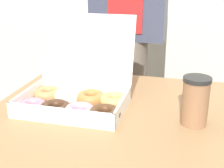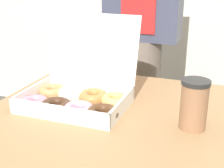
# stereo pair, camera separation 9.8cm
# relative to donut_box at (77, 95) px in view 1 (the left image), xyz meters

# --- Properties ---
(donut_box) EXTENTS (0.38, 0.32, 0.29)m
(donut_box) POSITION_rel_donut_box_xyz_m (0.00, 0.00, 0.00)
(donut_box) COLOR white
(donut_box) RESTS_ON table
(coffee_cup) EXTENTS (0.08, 0.08, 0.15)m
(coffee_cup) POSITION_rel_donut_box_xyz_m (0.38, -0.03, 0.03)
(coffee_cup) COLOR #8C6042
(coffee_cup) RESTS_ON table
(person_customer) EXTENTS (0.37, 0.21, 1.62)m
(person_customer) POSITION_rel_donut_box_xyz_m (0.04, 0.65, 0.09)
(person_customer) COLOR #665B51
(person_customer) RESTS_ON ground_plane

